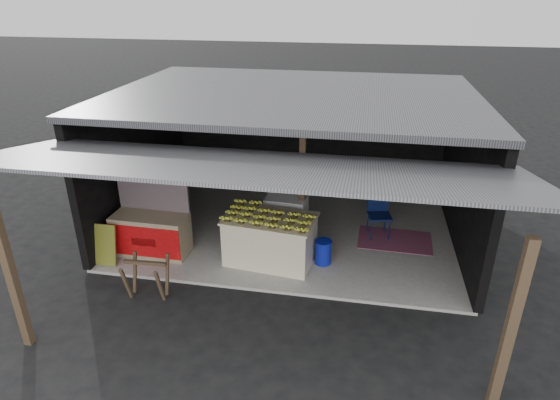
% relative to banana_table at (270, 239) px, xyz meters
% --- Properties ---
extents(ground, '(80.00, 80.00, 0.00)m').
position_rel_banana_table_xyz_m(ground, '(0.17, -0.98, -0.53)').
color(ground, black).
rests_on(ground, ground).
extents(concrete_slab, '(7.00, 5.00, 0.06)m').
position_rel_banana_table_xyz_m(concrete_slab, '(0.17, 1.52, -0.50)').
color(concrete_slab, gray).
rests_on(concrete_slab, ground).
extents(shophouse, '(7.40, 7.29, 3.02)m').
position_rel_banana_table_xyz_m(shophouse, '(0.17, 1.84, 1.57)').
color(shophouse, black).
rests_on(shophouse, ground).
extents(banana_table, '(1.79, 1.22, 0.93)m').
position_rel_banana_table_xyz_m(banana_table, '(0.00, 0.00, 0.00)').
color(banana_table, silver).
rests_on(banana_table, concrete_slab).
extents(banana_pile, '(1.65, 1.10, 0.18)m').
position_rel_banana_table_xyz_m(banana_pile, '(0.00, 0.00, 0.55)').
color(banana_pile, yellow).
rests_on(banana_pile, banana_table).
extents(white_crate, '(0.87, 0.63, 0.92)m').
position_rel_banana_table_xyz_m(white_crate, '(0.14, 0.98, -0.00)').
color(white_crate, white).
rests_on(white_crate, concrete_slab).
extents(neighbor_stall, '(1.47, 0.68, 1.50)m').
position_rel_banana_table_xyz_m(neighbor_stall, '(-2.37, -0.12, -0.01)').
color(neighbor_stall, '#998466').
rests_on(neighbor_stall, concrete_slab).
extents(green_signboard, '(0.54, 0.22, 0.79)m').
position_rel_banana_table_xyz_m(green_signboard, '(-3.12, -0.68, -0.06)').
color(green_signboard, black).
rests_on(green_signboard, concrete_slab).
extents(sawhorse, '(0.74, 0.66, 0.72)m').
position_rel_banana_table_xyz_m(sawhorse, '(-1.85, -1.46, -0.07)').
color(sawhorse, '#453322').
rests_on(sawhorse, ground).
extents(water_barrel, '(0.31, 0.31, 0.45)m').
position_rel_banana_table_xyz_m(water_barrel, '(1.01, 0.08, -0.24)').
color(water_barrel, '#0D1997').
rests_on(water_barrel, concrete_slab).
extents(plastic_chair, '(0.54, 0.54, 0.97)m').
position_rel_banana_table_xyz_m(plastic_chair, '(2.04, 1.47, 0.10)').
color(plastic_chair, '#0A143B').
rests_on(plastic_chair, concrete_slab).
extents(magenta_rug, '(1.53, 1.05, 0.01)m').
position_rel_banana_table_xyz_m(magenta_rug, '(2.41, 1.25, -0.46)').
color(magenta_rug, '#73194A').
rests_on(magenta_rug, concrete_slab).
extents(picture_frames, '(1.62, 0.04, 0.46)m').
position_rel_banana_table_xyz_m(picture_frames, '(-0.00, 3.92, 1.40)').
color(picture_frames, black).
rests_on(picture_frames, shophouse).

